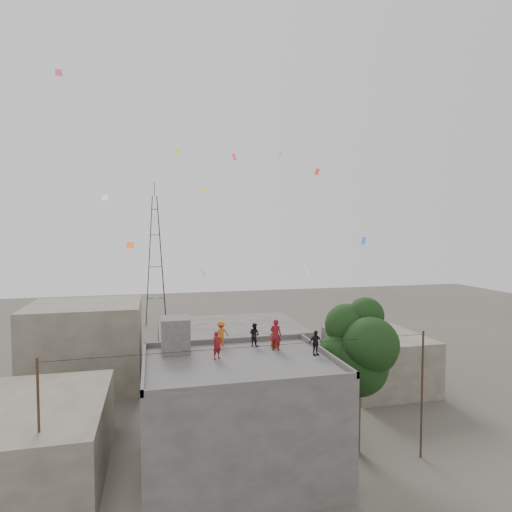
# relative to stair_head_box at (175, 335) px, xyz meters

# --- Properties ---
(ground) EXTENTS (140.00, 140.00, 0.00)m
(ground) POSITION_rel_stair_head_box_xyz_m (3.20, -2.60, -7.10)
(ground) COLOR #48433B
(ground) RESTS_ON ground
(main_building) EXTENTS (10.00, 8.00, 6.10)m
(main_building) POSITION_rel_stair_head_box_xyz_m (3.20, -2.60, -4.05)
(main_building) COLOR #494744
(main_building) RESTS_ON ground
(parapet) EXTENTS (10.00, 8.00, 0.30)m
(parapet) POSITION_rel_stair_head_box_xyz_m (3.20, -2.60, -0.85)
(parapet) COLOR #494744
(parapet) RESTS_ON main_building
(stair_head_box) EXTENTS (1.60, 1.80, 2.00)m
(stair_head_box) POSITION_rel_stair_head_box_xyz_m (0.00, 0.00, 0.00)
(stair_head_box) COLOR #494744
(stair_head_box) RESTS_ON main_building
(neighbor_west) EXTENTS (8.00, 10.00, 4.00)m
(neighbor_west) POSITION_rel_stair_head_box_xyz_m (-7.80, -0.60, -5.10)
(neighbor_west) COLOR #5E584A
(neighbor_west) RESTS_ON ground
(neighbor_north) EXTENTS (12.00, 9.00, 5.00)m
(neighbor_north) POSITION_rel_stair_head_box_xyz_m (5.20, 11.40, -4.60)
(neighbor_north) COLOR #494744
(neighbor_north) RESTS_ON ground
(neighbor_northwest) EXTENTS (9.00, 8.00, 7.00)m
(neighbor_northwest) POSITION_rel_stair_head_box_xyz_m (-6.80, 13.40, -3.60)
(neighbor_northwest) COLOR #5E584A
(neighbor_northwest) RESTS_ON ground
(neighbor_east) EXTENTS (7.00, 8.00, 4.40)m
(neighbor_east) POSITION_rel_stair_head_box_xyz_m (17.20, 7.40, -4.90)
(neighbor_east) COLOR #5E584A
(neighbor_east) RESTS_ON ground
(tree) EXTENTS (4.90, 4.60, 9.10)m
(tree) POSITION_rel_stair_head_box_xyz_m (10.57, -2.00, -1.00)
(tree) COLOR black
(tree) RESTS_ON ground
(utility_line) EXTENTS (20.12, 0.62, 7.40)m
(utility_line) POSITION_rel_stair_head_box_xyz_m (3.70, -3.85, -3.27)
(utility_line) COLOR black
(utility_line) RESTS_ON ground
(transmission_tower) EXTENTS (2.97, 2.97, 20.01)m
(transmission_tower) POSITION_rel_stair_head_box_xyz_m (-0.80, 37.40, 1.97)
(transmission_tower) COLOR black
(transmission_tower) RESTS_ON ground
(person_red_adult) EXTENTS (0.79, 0.69, 1.83)m
(person_red_adult) POSITION_rel_stair_head_box_xyz_m (5.72, -0.99, -0.09)
(person_red_adult) COLOR maroon
(person_red_adult) RESTS_ON main_building
(person_orange_child) EXTENTS (0.72, 0.60, 1.25)m
(person_orange_child) POSITION_rel_stair_head_box_xyz_m (5.79, -0.47, -0.37)
(person_orange_child) COLOR #A33D12
(person_orange_child) RESTS_ON main_building
(person_dark_child) EXTENTS (0.84, 0.86, 1.40)m
(person_dark_child) POSITION_rel_stair_head_box_xyz_m (4.73, 0.24, -0.30)
(person_dark_child) COLOR black
(person_dark_child) RESTS_ON main_building
(person_dark_adult) EXTENTS (0.88, 0.52, 1.41)m
(person_dark_adult) POSITION_rel_stair_head_box_xyz_m (7.60, -2.50, -0.30)
(person_dark_adult) COLOR black
(person_dark_adult) RESTS_ON main_building
(person_orange_adult) EXTENTS (1.06, 0.74, 1.50)m
(person_orange_adult) POSITION_rel_stair_head_box_xyz_m (2.78, 0.80, -0.25)
(person_orange_adult) COLOR #CA5C17
(person_orange_adult) RESTS_ON main_building
(person_red_child) EXTENTS (0.66, 0.59, 1.51)m
(person_red_child) POSITION_rel_stair_head_box_xyz_m (2.14, -1.89, -0.24)
(person_red_child) COLOR maroon
(person_red_child) RESTS_ON main_building
(kites) EXTENTS (19.85, 17.13, 12.60)m
(kites) POSITION_rel_stair_head_box_xyz_m (3.78, 3.91, 8.56)
(kites) COLOR orange
(kites) RESTS_ON ground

